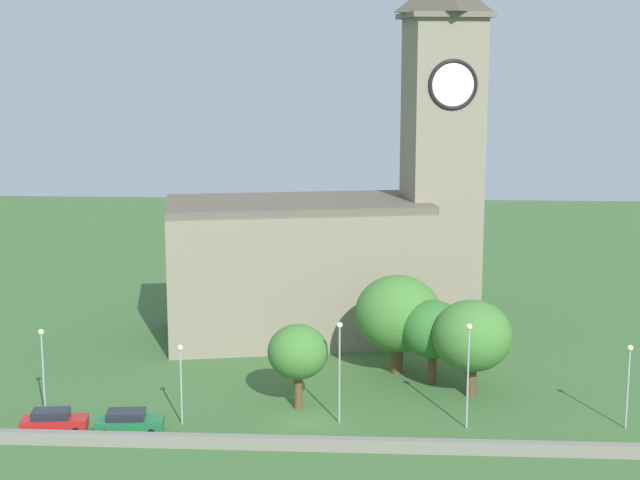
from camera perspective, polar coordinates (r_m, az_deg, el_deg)
ground_plane at (r=88.79m, az=0.05°, el=-6.93°), size 200.00×200.00×0.00m
church at (r=94.63m, az=1.00°, el=0.17°), size 31.61×17.37×34.34m
quay_barrier at (r=69.45m, az=-0.95°, el=-11.66°), size 55.64×0.70×0.93m
car_red at (r=74.88m, az=-15.13°, el=-10.04°), size 4.89×2.55×1.67m
car_green at (r=73.56m, az=-10.97°, el=-10.25°), size 4.97×2.64×1.65m
streetlamp_west_end at (r=76.89m, az=-15.73°, el=-6.59°), size 0.44×0.44×6.82m
streetlamp_west_mid at (r=73.39m, az=-8.04°, el=-7.46°), size 0.44×0.44×6.09m
streetlamp_central at (r=72.66m, az=1.13°, el=-6.77°), size 0.44×0.44×7.72m
streetlamp_east_mid at (r=72.42m, az=8.56°, el=-6.87°), size 0.44×0.44×7.89m
streetlamp_east_end at (r=75.27m, az=17.39°, el=-7.29°), size 0.44×0.44×6.31m
tree_by_tower at (r=75.88m, az=-1.28°, el=-6.49°), size 4.67×4.67×6.60m
tree_riverside_east at (r=81.87m, az=6.53°, el=-5.16°), size 5.32×5.32×7.04m
tree_churchyard at (r=79.32m, az=8.78°, el=-5.50°), size 6.29×6.29×7.81m
tree_riverside_west at (r=84.10m, az=4.51°, el=-4.27°), size 7.27×7.27×8.52m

